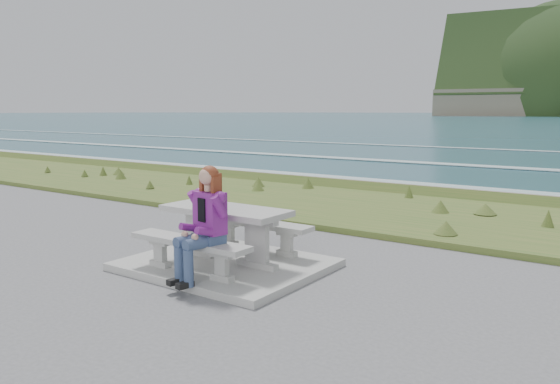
{
  "coord_description": "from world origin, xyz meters",
  "views": [
    {
      "loc": [
        4.8,
        -5.54,
        2.16
      ],
      "look_at": [
        0.07,
        1.2,
        0.92
      ],
      "focal_mm": 35.0,
      "sensor_mm": 36.0,
      "label": 1
    }
  ],
  "objects_px": {
    "bench_landward": "(189,247)",
    "bench_seaward": "(257,227)",
    "seated_woman": "(200,239)",
    "picnic_table": "(225,220)"
  },
  "relations": [
    {
      "from": "bench_landward",
      "to": "bench_seaward",
      "type": "height_order",
      "value": "same"
    },
    {
      "from": "seated_woman",
      "to": "picnic_table",
      "type": "bearing_deg",
      "value": 121.02
    },
    {
      "from": "picnic_table",
      "to": "bench_seaward",
      "type": "relative_size",
      "value": 1.0
    },
    {
      "from": "bench_landward",
      "to": "bench_seaward",
      "type": "relative_size",
      "value": 1.0
    },
    {
      "from": "bench_seaward",
      "to": "seated_woman",
      "type": "height_order",
      "value": "seated_woman"
    },
    {
      "from": "bench_landward",
      "to": "seated_woman",
      "type": "xyz_separation_m",
      "value": [
        0.32,
        -0.13,
        0.17
      ]
    },
    {
      "from": "seated_woman",
      "to": "bench_seaward",
      "type": "bearing_deg",
      "value": 111.86
    },
    {
      "from": "bench_landward",
      "to": "picnic_table",
      "type": "bearing_deg",
      "value": 90.0
    },
    {
      "from": "picnic_table",
      "to": "bench_seaward",
      "type": "distance_m",
      "value": 0.74
    },
    {
      "from": "bench_landward",
      "to": "seated_woman",
      "type": "distance_m",
      "value": 0.38
    }
  ]
}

